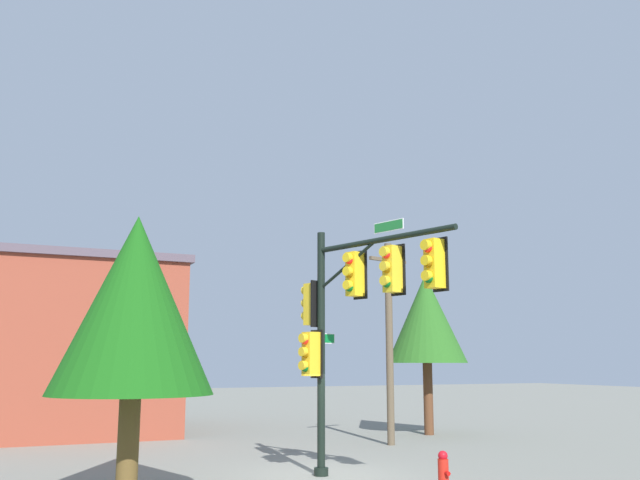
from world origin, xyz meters
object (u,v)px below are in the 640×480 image
at_px(tree_near, 426,319).
at_px(brick_building, 68,346).
at_px(utility_pole, 389,337).
at_px(fire_hydrant, 443,470).
at_px(signal_pole_assembly, 351,304).
at_px(tree_mid, 135,305).

height_order(tree_near, brick_building, brick_building).
height_order(utility_pole, tree_near, utility_pole).
bearing_deg(fire_hydrant, signal_pole_assembly, -138.27).
xyz_separation_m(tree_mid, brick_building, (-15.68, -0.13, -0.54)).
relative_size(fire_hydrant, tree_near, 0.13).
xyz_separation_m(tree_near, brick_building, (-6.81, -13.07, -1.07)).
height_order(utility_pole, tree_mid, utility_pole).
xyz_separation_m(signal_pole_assembly, tree_near, (-8.47, 7.64, 0.30)).
height_order(fire_hydrant, tree_mid, tree_mid).
xyz_separation_m(utility_pole, tree_mid, (6.52, -9.87, 0.33)).
distance_m(fire_hydrant, tree_near, 12.54).
bearing_deg(utility_pole, fire_hydrant, -21.87).
relative_size(utility_pole, fire_hydrant, 8.45).
xyz_separation_m(fire_hydrant, tree_near, (-10.11, 6.18, 4.10)).
relative_size(tree_near, tree_mid, 1.07).
height_order(tree_near, tree_mid, tree_near).
relative_size(utility_pole, tree_mid, 1.19).
height_order(signal_pole_assembly, utility_pole, utility_pole).
distance_m(fire_hydrant, tree_mid, 7.75).
height_order(fire_hydrant, brick_building, brick_building).
bearing_deg(tree_mid, fire_hydrant, 79.67).
relative_size(utility_pole, tree_near, 1.11).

